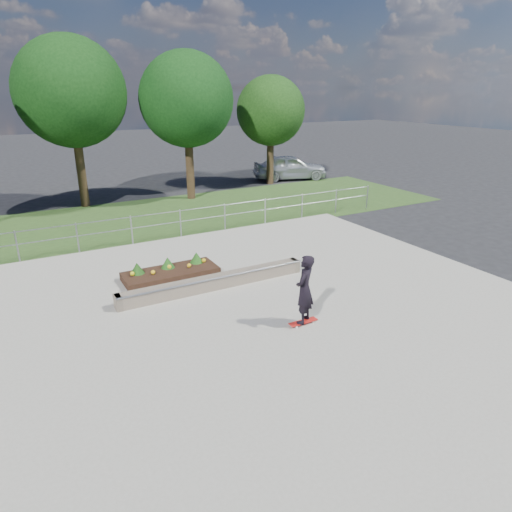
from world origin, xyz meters
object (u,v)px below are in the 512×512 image
at_px(grind_ledge, 215,282).
at_px(parked_car, 290,167).
at_px(skateboarder, 305,290).
at_px(planter_bed, 170,272).

bearing_deg(grind_ledge, parked_car, 49.85).
distance_m(grind_ledge, skateboarder, 3.45).
relative_size(grind_ledge, planter_bed, 2.00).
xyz_separation_m(planter_bed, skateboarder, (1.96, -4.70, 0.80)).
relative_size(planter_bed, skateboarder, 1.58).
bearing_deg(grind_ledge, planter_bed, 120.62).
xyz_separation_m(skateboarder, parked_car, (10.77, 17.22, -0.22)).
bearing_deg(planter_bed, parked_car, 44.51).
distance_m(grind_ledge, parked_car, 18.37).
bearing_deg(skateboarder, grind_ledge, 108.55).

